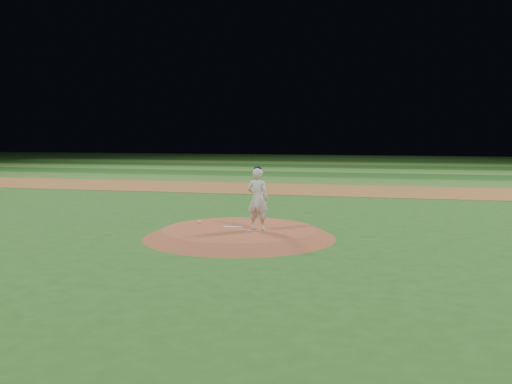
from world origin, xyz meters
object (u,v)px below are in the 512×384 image
at_px(pitcher_on_mound, 258,199).
at_px(pitching_rubber, 233,227).
at_px(pitchers_mound, 240,233).
at_px(rosin_bag, 199,222).

bearing_deg(pitcher_on_mound, pitching_rubber, 164.47).
distance_m(pitching_rubber, pitcher_on_mound, 1.20).
distance_m(pitchers_mound, pitching_rubber, 0.30).
bearing_deg(pitcher_on_mound, rosin_bag, 158.81).
bearing_deg(pitchers_mound, rosin_bag, 154.42).
height_order(rosin_bag, pitcher_on_mound, pitcher_on_mound).
xyz_separation_m(pitchers_mound, rosin_bag, (-1.46, 0.70, 0.16)).
xyz_separation_m(rosin_bag, pitcher_on_mound, (2.02, -0.78, 0.86)).
distance_m(pitchers_mound, pitcher_on_mound, 1.16).
bearing_deg(pitchers_mound, pitching_rubber, 149.42).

